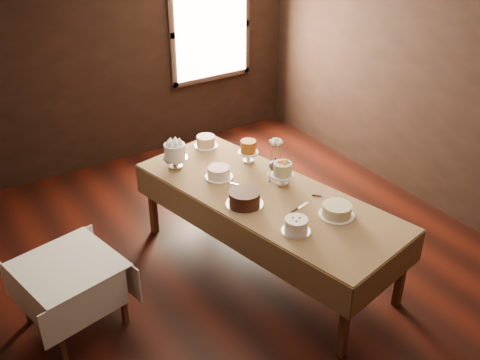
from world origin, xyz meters
The scene contains 20 objects.
floor centered at (0.00, 0.00, 0.00)m, with size 5.00×6.00×0.01m, color black.
wall_back centered at (0.00, 3.00, 1.40)m, with size 5.00×0.02×2.80m, color black.
wall_right centered at (2.50, 0.00, 1.40)m, with size 0.02×6.00×2.80m, color black.
window centered at (1.30, 2.94, 1.60)m, with size 1.10×0.05×1.30m, color #FFEABF.
display_table centered at (0.17, -0.01, 0.78)m, with size 1.62×2.89×0.85m.
side_table centered at (-1.72, 0.22, 0.58)m, with size 0.93×0.93×0.66m.
cake_meringue centered at (-0.31, 0.94, 0.97)m, with size 0.29×0.29×0.27m.
cake_speckled centered at (0.19, 1.19, 0.90)m, with size 0.26×0.26×0.12m.
cake_lattice centered at (-0.05, 0.51, 0.90)m, with size 0.31×0.31×0.11m.
cake_caramel centered at (0.39, 0.64, 0.95)m, with size 0.22×0.22×0.25m.
cake_chocolate centered at (-0.11, -0.05, 0.91)m, with size 0.38×0.38×0.14m.
cake_flowers centered at (0.40, 0.07, 0.95)m, with size 0.25×0.25×0.24m.
cake_swirl centered at (0.02, -0.66, 0.91)m, with size 0.28×0.28×0.13m.
cake_cream centered at (0.47, -0.65, 0.90)m, with size 0.32×0.32×0.11m.
cake_server_a centered at (0.33, -0.36, 0.85)m, with size 0.24×0.03×0.01m, color silver.
cake_server_b centered at (0.63, -0.39, 0.85)m, with size 0.24×0.03×0.01m, color silver.
cake_server_c centered at (0.01, 0.31, 0.85)m, with size 0.24×0.03×0.01m, color silver.
cake_server_d centered at (0.41, 0.31, 0.85)m, with size 0.24×0.03×0.01m, color silver.
flower_vase centered at (0.51, 0.33, 0.92)m, with size 0.14×0.14×0.14m, color #2D2823.
flower_bouquet centered at (0.51, 0.33, 1.11)m, with size 0.14×0.14×0.20m, color white, non-canonical shape.
Camera 1 is at (-2.52, -3.70, 3.61)m, focal length 41.89 mm.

